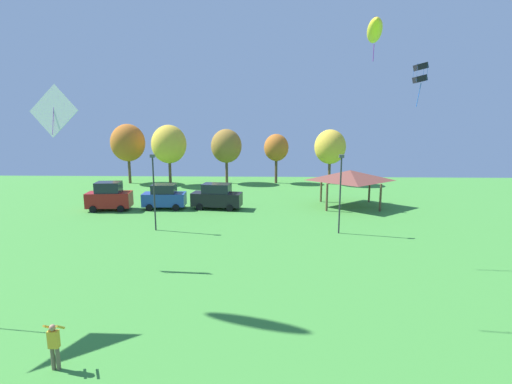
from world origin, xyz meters
name	(u,v)px	position (x,y,z in m)	size (l,w,h in m)	color
person_standing_mid_field	(54,344)	(-7.59, 13.86, 0.98)	(0.52, 0.50, 1.74)	brown
kite_flying_0	(375,31)	(6.57, 28.93, 14.13)	(1.80, 4.51, 2.77)	yellow
kite_flying_3	(54,111)	(-12.62, 24.60, 9.02)	(3.08, 0.79, 3.05)	white
kite_flying_10	(420,73)	(12.35, 36.30, 12.27)	(1.04, 0.96, 3.62)	black
parked_car_leftmost	(109,197)	(-15.22, 37.95, 1.30)	(4.20, 2.40, 2.70)	maroon
parked_car_second_from_left	(164,197)	(-10.18, 38.70, 1.17)	(4.09, 2.19, 2.38)	#234299
parked_car_third_from_left	(217,197)	(-5.14, 38.80, 1.20)	(4.91, 2.47, 2.45)	black
park_pavilion	(350,175)	(7.75, 40.29, 3.08)	(6.42, 5.36, 3.60)	brown
light_post_0	(154,188)	(-8.97, 31.30, 3.35)	(0.36, 0.20, 5.91)	#2D2D33
light_post_1	(340,189)	(5.13, 30.89, 3.38)	(0.36, 0.20, 5.97)	#2D2D33
treeline_tree_0	(128,143)	(-18.68, 53.63, 5.36)	(4.44, 4.44, 7.82)	brown
treeline_tree_1	(169,144)	(-12.86, 52.05, 5.29)	(4.42, 4.42, 7.73)	brown
treeline_tree_2	(226,146)	(-5.75, 54.04, 4.93)	(4.02, 4.02, 7.17)	brown
treeline_tree_3	(276,148)	(0.82, 54.40, 4.70)	(3.24, 3.24, 6.52)	brown
treeline_tree_4	(330,147)	(7.79, 53.76, 4.88)	(4.06, 4.06, 7.13)	brown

